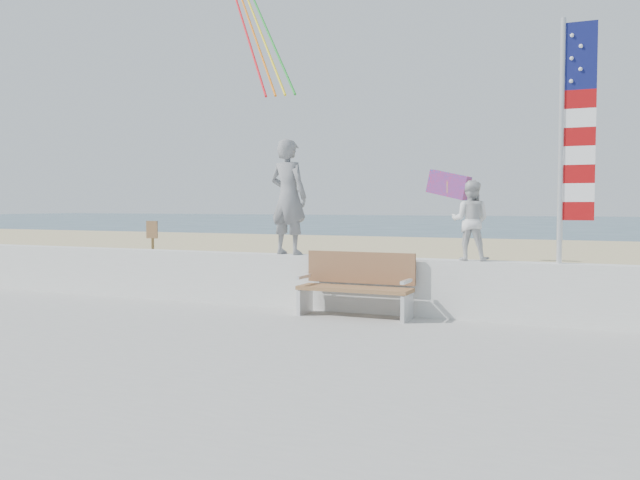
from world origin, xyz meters
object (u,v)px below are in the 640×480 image
(adult, at_px, (288,197))
(bench, at_px, (357,284))
(child, at_px, (470,221))
(flag, at_px, (571,130))

(adult, relative_size, bench, 1.09)
(bench, bearing_deg, child, 15.18)
(adult, xyz_separation_m, flag, (4.50, -0.00, 0.93))
(adult, bearing_deg, flag, -168.59)
(adult, bearing_deg, child, -168.59)
(adult, xyz_separation_m, bench, (1.42, -0.45, -1.37))
(bench, relative_size, flag, 0.51)
(child, xyz_separation_m, bench, (-1.67, -0.45, -1.00))
(bench, xyz_separation_m, flag, (3.09, 0.45, 2.30))
(bench, bearing_deg, adult, 162.22)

